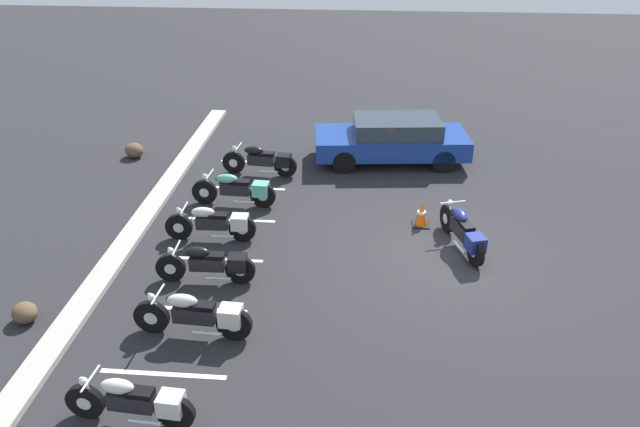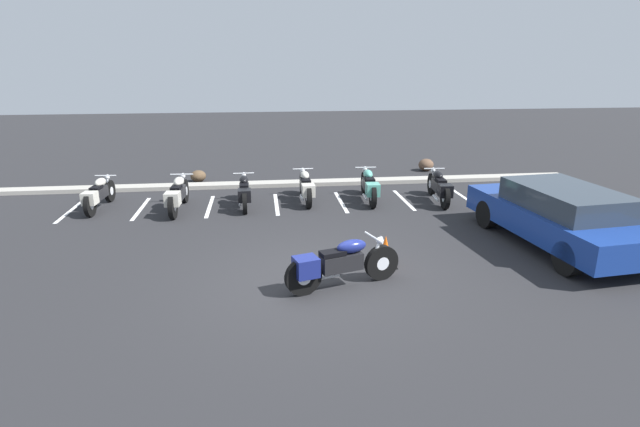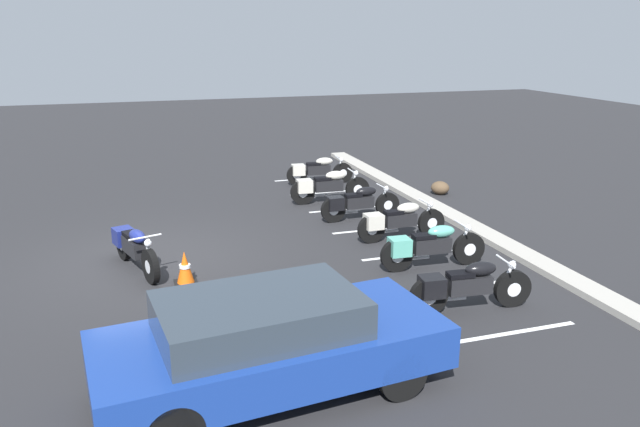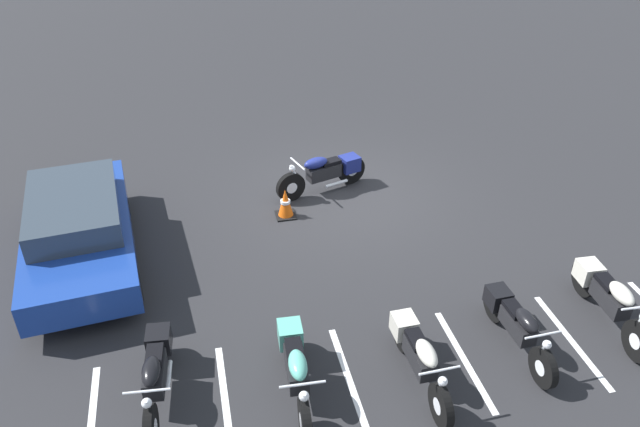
# 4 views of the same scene
# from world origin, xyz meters

# --- Properties ---
(ground) EXTENTS (60.00, 60.00, 0.00)m
(ground) POSITION_xyz_m (0.00, 0.00, 0.00)
(ground) COLOR #262628
(motorcycle_navy_featured) EXTENTS (2.06, 0.89, 0.84)m
(motorcycle_navy_featured) POSITION_xyz_m (0.35, -0.34, 0.44)
(motorcycle_navy_featured) COLOR black
(motorcycle_navy_featured) RESTS_ON ground
(parked_bike_0) EXTENTS (0.56, 1.99, 0.78)m
(parked_bike_0) POSITION_xyz_m (-5.10, 5.01, 0.42)
(parked_bike_0) COLOR black
(parked_bike_0) RESTS_ON ground
(parked_bike_1) EXTENTS (0.60, 2.13, 0.84)m
(parked_bike_1) POSITION_xyz_m (-3.04, 4.62, 0.45)
(parked_bike_1) COLOR black
(parked_bike_1) RESTS_ON ground
(parked_bike_2) EXTENTS (0.56, 2.00, 0.79)m
(parked_bike_2) POSITION_xyz_m (-1.35, 4.82, 0.42)
(parked_bike_2) COLOR black
(parked_bike_2) RESTS_ON ground
(parked_bike_3) EXTENTS (0.57, 2.04, 0.80)m
(parked_bike_3) POSITION_xyz_m (0.30, 5.11, 0.43)
(parked_bike_3) COLOR black
(parked_bike_3) RESTS_ON ground
(parked_bike_4) EXTENTS (0.59, 2.11, 0.83)m
(parked_bike_4) POSITION_xyz_m (2.03, 4.95, 0.44)
(parked_bike_4) COLOR black
(parked_bike_4) RESTS_ON ground
(parked_bike_5) EXTENTS (0.59, 2.08, 0.82)m
(parked_bike_5) POSITION_xyz_m (3.92, 4.63, 0.44)
(parked_bike_5) COLOR black
(parked_bike_5) RESTS_ON ground
(car_blue) EXTENTS (2.23, 4.46, 1.29)m
(car_blue) POSITION_xyz_m (5.21, 1.11, 0.68)
(car_blue) COLOR black
(car_blue) RESTS_ON ground
(concrete_curb) EXTENTS (18.00, 0.50, 0.12)m
(concrete_curb) POSITION_xyz_m (0.00, 7.05, 0.06)
(concrete_curb) COLOR #A8A399
(concrete_curb) RESTS_ON ground
(landscape_rock_0) EXTENTS (0.67, 0.66, 0.37)m
(landscape_rock_0) POSITION_xyz_m (-2.90, 7.89, 0.18)
(landscape_rock_0) COLOR brown
(landscape_rock_0) RESTS_ON ground
(landscape_rock_1) EXTENTS (0.77, 0.77, 0.42)m
(landscape_rock_1) POSITION_xyz_m (4.87, 8.61, 0.21)
(landscape_rock_1) COLOR brown
(landscape_rock_1) RESTS_ON ground
(traffic_cone) EXTENTS (0.40, 0.40, 0.61)m
(traffic_cone) POSITION_xyz_m (1.38, 0.49, 0.29)
(traffic_cone) COLOR black
(traffic_cone) RESTS_ON ground
(stall_line_0) EXTENTS (0.10, 2.10, 0.00)m
(stall_line_0) POSITION_xyz_m (-5.84, 4.97, 0.00)
(stall_line_0) COLOR white
(stall_line_0) RESTS_ON ground
(stall_line_1) EXTENTS (0.10, 2.10, 0.00)m
(stall_line_1) POSITION_xyz_m (-4.06, 4.97, 0.00)
(stall_line_1) COLOR white
(stall_line_1) RESTS_ON ground
(stall_line_2) EXTENTS (0.10, 2.10, 0.00)m
(stall_line_2) POSITION_xyz_m (-2.29, 4.97, 0.00)
(stall_line_2) COLOR white
(stall_line_2) RESTS_ON ground
(stall_line_3) EXTENTS (0.10, 2.10, 0.00)m
(stall_line_3) POSITION_xyz_m (-0.51, 4.97, 0.00)
(stall_line_3) COLOR white
(stall_line_3) RESTS_ON ground
(stall_line_4) EXTENTS (0.10, 2.10, 0.00)m
(stall_line_4) POSITION_xyz_m (1.26, 4.97, 0.00)
(stall_line_4) COLOR white
(stall_line_4) RESTS_ON ground
(stall_line_5) EXTENTS (0.10, 2.10, 0.00)m
(stall_line_5) POSITION_xyz_m (3.04, 4.97, 0.00)
(stall_line_5) COLOR white
(stall_line_5) RESTS_ON ground
(stall_line_6) EXTENTS (0.10, 2.10, 0.00)m
(stall_line_6) POSITION_xyz_m (4.82, 4.97, 0.00)
(stall_line_6) COLOR white
(stall_line_6) RESTS_ON ground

